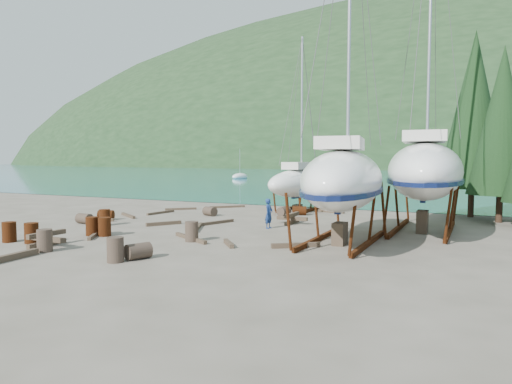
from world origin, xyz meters
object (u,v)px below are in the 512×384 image
at_px(small_sailboat_shore, 299,182).
at_px(worker, 269,214).
at_px(large_sailboat_far, 425,170).
at_px(large_sailboat_near, 344,179).

height_order(small_sailboat_shore, worker, small_sailboat_shore).
bearing_deg(large_sailboat_far, large_sailboat_near, -125.09).
height_order(large_sailboat_far, small_sailboat_shore, large_sailboat_far).
bearing_deg(worker, large_sailboat_near, -115.08).
bearing_deg(large_sailboat_near, large_sailboat_far, 50.99).
height_order(large_sailboat_near, large_sailboat_far, large_sailboat_far).
relative_size(large_sailboat_far, small_sailboat_shore, 1.55).
height_order(large_sailboat_far, worker, large_sailboat_far).
height_order(large_sailboat_near, small_sailboat_shore, large_sailboat_near).
distance_m(large_sailboat_near, worker, 5.56).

